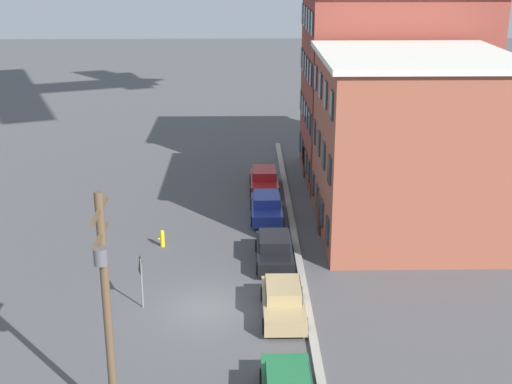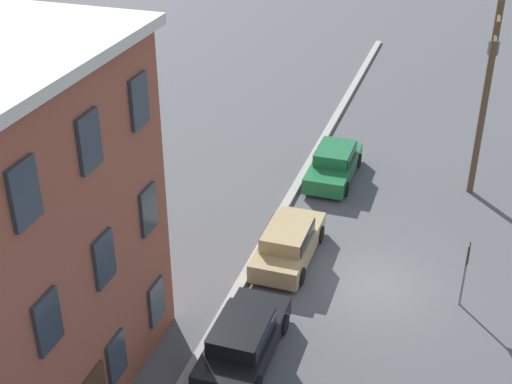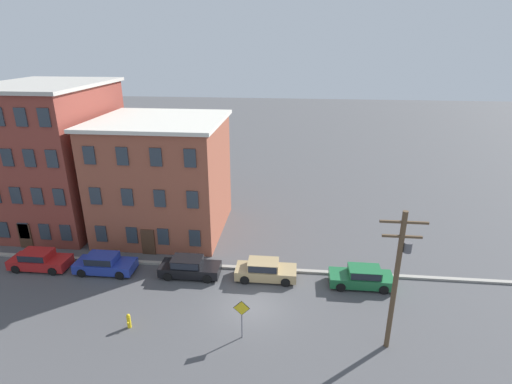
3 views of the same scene
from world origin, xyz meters
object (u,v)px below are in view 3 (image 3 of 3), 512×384
car_red (39,259)px  car_blue (104,263)px  car_black (189,266)px  utility_pole (397,275)px  car_tan (265,269)px  fire_hydrant (129,321)px  caution_sign (242,313)px  car_green (362,276)px

car_red → car_blue: same height
car_black → utility_pole: 14.93m
utility_pole → car_tan: bearing=140.5°
car_black → utility_pole: size_ratio=0.53×
utility_pole → fire_hydrant: size_ratio=8.72×
car_black → caution_sign: size_ratio=1.72×
car_blue → car_black: size_ratio=1.00×
car_blue → fire_hydrant: (4.28, -5.81, -0.27)m
car_black → caution_sign: bearing=-52.4°
car_blue → car_green: same height
car_blue → utility_pole: bearing=-16.7°
car_blue → car_red: bearing=179.9°
car_tan → fire_hydrant: 9.88m
car_black → car_tan: bearing=1.5°
car_tan → caution_sign: (-0.82, -6.32, 0.96)m
car_tan → utility_pole: (7.49, -6.17, 3.97)m
car_blue → car_green: size_ratio=1.00×
car_tan → utility_pole: utility_pole is taller
car_blue → car_tan: same height
car_green → utility_pole: size_ratio=0.53×
car_tan → car_green: size_ratio=1.00×
car_black → car_green: 12.46m
car_black → caution_sign: (4.76, -6.18, 0.96)m
utility_pole → caution_sign: bearing=-178.9°
caution_sign → car_black: bearing=127.6°
car_red → car_blue: 5.16m
car_red → fire_hydrant: bearing=-31.7°
utility_pole → fire_hydrant: 15.80m
car_tan → caution_sign: 6.45m
car_blue → car_black: same height
utility_pole → car_green: bearing=95.9°
car_blue → car_tan: (12.01, 0.34, 0.00)m
car_black → caution_sign: caution_sign is taller
fire_hydrant → car_red: bearing=148.3°
car_black → utility_pole: bearing=-24.7°
car_green → utility_pole: utility_pole is taller
car_red → utility_pole: 25.64m
car_tan → caution_sign: bearing=-97.4°
fire_hydrant → car_blue: bearing=126.4°
car_black → fire_hydrant: car_black is taller
caution_sign → utility_pole: (8.31, 0.15, 3.01)m
utility_pole → car_blue: bearing=163.3°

